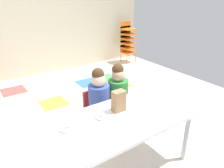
{
  "coord_description": "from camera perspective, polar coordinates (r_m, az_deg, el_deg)",
  "views": [
    {
      "loc": [
        -1.01,
        -2.31,
        1.74
      ],
      "look_at": [
        0.15,
        -0.63,
        0.86
      ],
      "focal_mm": 34.53,
      "sensor_mm": 36.0,
      "label": 1
    }
  ],
  "objects": [
    {
      "name": "paper_bag_brown",
      "position": [
        2.18,
        1.8,
        -4.51
      ],
      "size": [
        0.13,
        0.09,
        0.22
      ],
      "primitive_type": "cube",
      "color": "#9E754C",
      "rests_on": "craft_table"
    },
    {
      "name": "donut_powdered_on_plate",
      "position": [
        1.97,
        -12.19,
        -11.44
      ],
      "size": [
        0.12,
        0.12,
        0.03
      ],
      "primitive_type": "torus",
      "color": "white",
      "rests_on": "craft_table"
    },
    {
      "name": "seated_child_middle_seat",
      "position": [
        2.78,
        1.52,
        -1.9
      ],
      "size": [
        0.32,
        0.31,
        0.92
      ],
      "color": "red",
      "rests_on": "ground_plane"
    },
    {
      "name": "craft_table",
      "position": [
        2.1,
        0.28,
        -10.87
      ],
      "size": [
        1.64,
        0.75,
        0.61
      ],
      "color": "white",
      "rests_on": "ground_plane"
    },
    {
      "name": "ground_plane",
      "position": [
        3.07,
        -9.16,
        -11.77
      ],
      "size": [
        5.9,
        4.88,
        0.02
      ],
      "color": "silver"
    },
    {
      "name": "kid_chair_orange_stack",
      "position": [
        5.68,
        4.16,
        11.55
      ],
      "size": [
        0.32,
        0.3,
        1.04
      ],
      "color": "orange",
      "rests_on": "ground_plane"
    },
    {
      "name": "donut_powdered_loose",
      "position": [
        2.1,
        -3.14,
        -8.63
      ],
      "size": [
        0.1,
        0.1,
        0.03
      ],
      "primitive_type": "torus",
      "color": "white",
      "rests_on": "craft_table"
    },
    {
      "name": "seated_child_near_camera",
      "position": [
        2.64,
        -3.54,
        -3.41
      ],
      "size": [
        0.32,
        0.31,
        0.92
      ],
      "color": "red",
      "rests_on": "ground_plane"
    },
    {
      "name": "back_wall",
      "position": [
        4.87,
        -23.61,
        17.12
      ],
      "size": [
        5.9,
        0.1,
        2.73
      ],
      "primitive_type": "cube",
      "color": "beige",
      "rests_on": "ground_plane"
    },
    {
      "name": "paper_plate_near_edge",
      "position": [
        1.98,
        -12.14,
        -11.9
      ],
      "size": [
        0.18,
        0.18,
        0.01
      ],
      "primitive_type": "cylinder",
      "color": "white",
      "rests_on": "craft_table"
    },
    {
      "name": "paper_plate_center_table",
      "position": [
        1.79,
        -13.09,
        -16.23
      ],
      "size": [
        0.18,
        0.18,
        0.01
      ],
      "primitive_type": "cylinder",
      "color": "white",
      "rests_on": "craft_table"
    }
  ]
}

